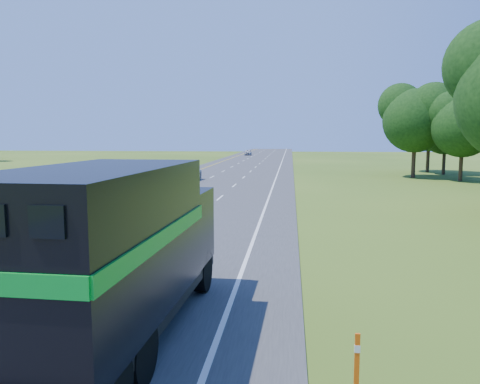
# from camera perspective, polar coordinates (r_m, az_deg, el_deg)

# --- Properties ---
(road) EXTENTS (15.00, 260.00, 0.04)m
(road) POSITION_cam_1_polar(r_m,az_deg,el_deg) (47.46, -2.46, 1.18)
(road) COLOR #38383A
(road) RESTS_ON ground
(lane_markings) EXTENTS (11.15, 260.00, 0.01)m
(lane_markings) POSITION_cam_1_polar(r_m,az_deg,el_deg) (47.46, -2.46, 1.21)
(lane_markings) COLOR yellow
(lane_markings) RESTS_ON road
(horse_truck) EXTENTS (3.11, 9.12, 4.00)m
(horse_truck) POSITION_cam_1_polar(r_m,az_deg,el_deg) (10.83, -15.21, -6.67)
(horse_truck) COLOR black
(horse_truck) RESTS_ON road
(white_suv) EXTENTS (2.74, 5.78, 1.59)m
(white_suv) POSITION_cam_1_polar(r_m,az_deg,el_deg) (48.79, -6.80, 2.25)
(white_suv) COLOR white
(white_suv) RESTS_ON road
(far_car) EXTENTS (1.87, 4.28, 1.44)m
(far_car) POSITION_cam_1_polar(r_m,az_deg,el_deg) (115.96, 0.98, 4.86)
(far_car) COLOR #B4B5BB
(far_car) RESTS_ON road
(delineator) EXTENTS (0.10, 0.06, 1.22)m
(delineator) POSITION_cam_1_polar(r_m,az_deg,el_deg) (9.03, 14.05, -19.70)
(delineator) COLOR #F4520C
(delineator) RESTS_ON ground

